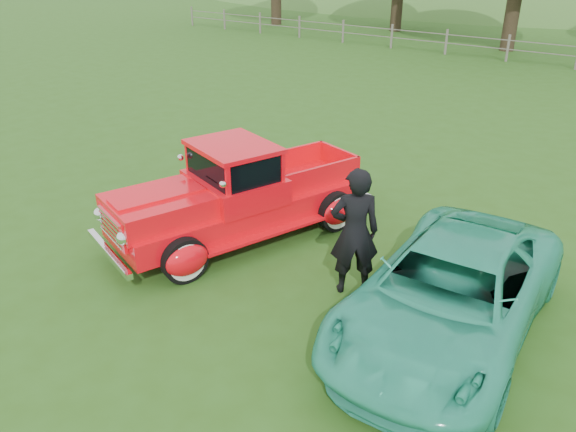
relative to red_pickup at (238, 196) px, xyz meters
The scene contains 4 objects.
ground 2.03m from the red_pickup, 59.86° to the right, with size 140.00×140.00×0.00m, color #295316.
red_pickup is the anchor object (origin of this frame).
teal_sedan 4.23m from the red_pickup, ahead, with size 2.16×4.69×1.30m, color #2AA884.
man 2.63m from the red_pickup, ahead, with size 0.74×0.49×2.03m, color black.
Camera 1 is at (5.45, -5.07, 4.84)m, focal length 35.00 mm.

